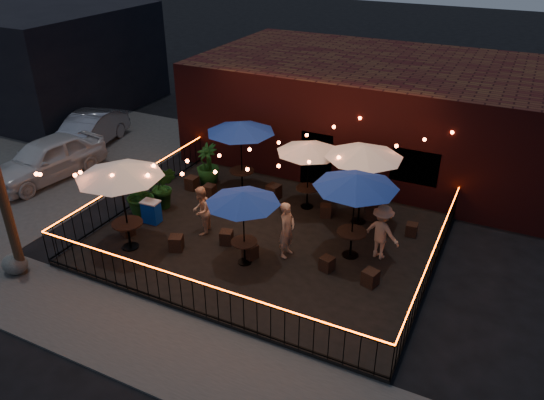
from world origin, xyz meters
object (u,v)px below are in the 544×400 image
(boulder, at_px, (15,264))
(cooler, at_px, (151,212))
(cafe_table_3, at_px, (309,148))
(cafe_table_0, at_px, (119,171))
(cafe_table_1, at_px, (241,128))
(cafe_table_4, at_px, (356,182))
(cafe_table_2, at_px, (243,198))
(cafe_table_5, at_px, (364,152))

(boulder, bearing_deg, cooler, 64.43)
(cooler, bearing_deg, cafe_table_3, 34.24)
(cafe_table_0, bearing_deg, cafe_table_3, 51.11)
(cafe_table_1, xyz_separation_m, boulder, (-3.39, -7.07, -2.25))
(cafe_table_0, relative_size, cafe_table_4, 1.01)
(cafe_table_0, xyz_separation_m, cafe_table_3, (3.77, 4.68, -0.35))
(cafe_table_4, bearing_deg, cafe_table_0, -157.44)
(cafe_table_2, xyz_separation_m, cafe_table_5, (2.20, 3.66, 0.37))
(cafe_table_0, distance_m, cafe_table_5, 7.23)
(cafe_table_1, height_order, boulder, cafe_table_1)
(boulder, bearing_deg, cafe_table_5, 41.02)
(cafe_table_4, bearing_deg, boulder, -149.53)
(cafe_table_1, bearing_deg, cafe_table_2, -59.97)
(cafe_table_0, relative_size, cafe_table_1, 1.07)
(cafe_table_0, bearing_deg, boulder, -133.05)
(cafe_table_1, xyz_separation_m, cooler, (-1.55, -3.23, -2.03))
(cafe_table_0, distance_m, cafe_table_3, 6.02)
(cafe_table_2, height_order, cafe_table_5, cafe_table_5)
(cafe_table_0, relative_size, cafe_table_2, 1.15)
(cafe_table_0, xyz_separation_m, cafe_table_1, (1.21, 4.74, -0.10))
(cafe_table_0, bearing_deg, cafe_table_4, 22.56)
(cafe_table_3, height_order, cafe_table_4, cafe_table_4)
(cafe_table_2, relative_size, cafe_table_5, 0.85)
(cafe_table_2, bearing_deg, cooler, 170.05)
(cafe_table_1, xyz_separation_m, cafe_table_5, (4.46, -0.24, 0.03))
(cafe_table_1, bearing_deg, cooler, -115.63)
(cafe_table_1, height_order, cooler, cafe_table_1)
(cafe_table_1, relative_size, cooler, 3.73)
(cafe_table_0, height_order, cafe_table_1, cafe_table_0)
(cafe_table_0, bearing_deg, cafe_table_2, 13.53)
(cafe_table_3, distance_m, boulder, 9.41)
(cafe_table_3, bearing_deg, cafe_table_0, -128.89)
(cafe_table_2, bearing_deg, cafe_table_5, 58.98)
(cafe_table_2, height_order, cafe_table_4, cafe_table_4)
(cafe_table_2, distance_m, boulder, 6.75)
(boulder, bearing_deg, cafe_table_0, 46.95)
(cafe_table_1, height_order, cafe_table_2, cafe_table_1)
(cafe_table_3, xyz_separation_m, cafe_table_4, (2.30, -2.16, 0.24))
(cafe_table_5, bearing_deg, cafe_table_1, 176.86)
(cooler, distance_m, boulder, 4.25)
(cafe_table_5, bearing_deg, cafe_table_2, -121.02)
(cafe_table_0, relative_size, cafe_table_3, 1.23)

